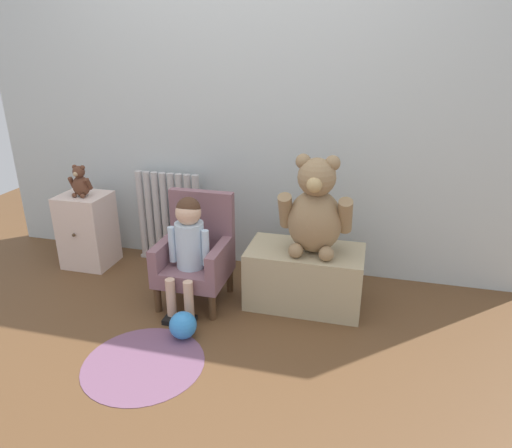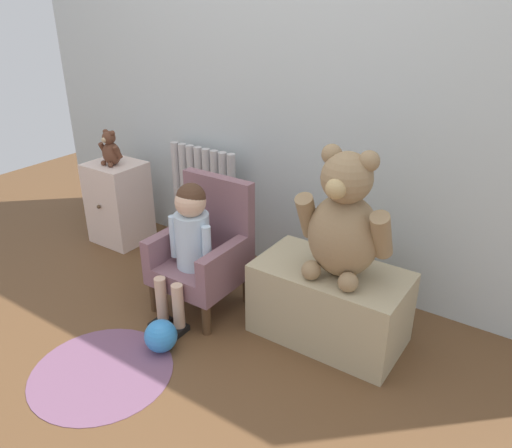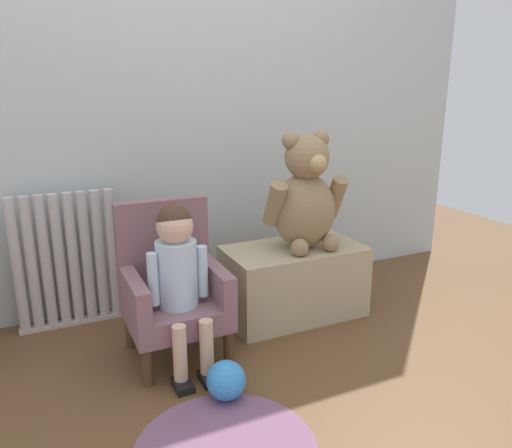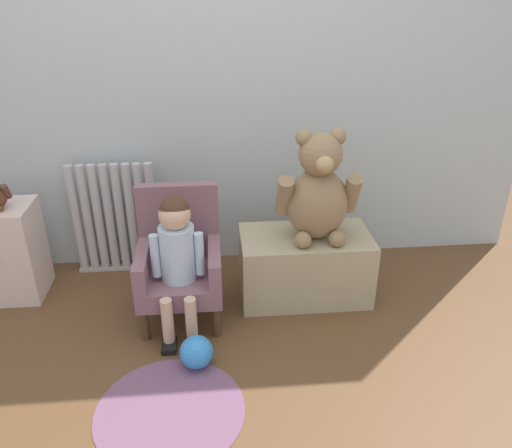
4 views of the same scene
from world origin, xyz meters
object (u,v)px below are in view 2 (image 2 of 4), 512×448
(child_figure, at_px, (189,234))
(toy_ball, at_px, (161,336))
(radiator, at_px, (204,201))
(low_bench, at_px, (329,303))
(floor_rug, at_px, (102,372))
(small_teddy_bear, at_px, (111,150))
(large_teddy_bear, at_px, (344,222))
(small_dresser, at_px, (119,203))
(child_armchair, at_px, (205,251))

(child_figure, relative_size, toy_ball, 4.58)
(radiator, height_order, low_bench, radiator)
(low_bench, xyz_separation_m, floor_rug, (-0.69, -0.79, -0.18))
(small_teddy_bear, bearing_deg, large_teddy_bear, -5.18)
(small_teddy_bear, bearing_deg, child_figure, -20.34)
(small_dresser, xyz_separation_m, child_figure, (0.93, -0.36, 0.18))
(small_dresser, relative_size, small_teddy_bear, 2.42)
(low_bench, xyz_separation_m, small_teddy_bear, (-1.58, 0.13, 0.44))
(radiator, bearing_deg, small_dresser, -158.93)
(toy_ball, bearing_deg, radiator, 117.73)
(child_figure, xyz_separation_m, large_teddy_bear, (0.71, 0.19, 0.17))
(small_dresser, relative_size, toy_ball, 3.49)
(radiator, distance_m, floor_rug, 1.25)
(child_figure, distance_m, toy_ball, 0.49)
(child_armchair, xyz_separation_m, small_teddy_bear, (-0.92, 0.23, 0.32))
(radiator, bearing_deg, floor_rug, -72.62)
(radiator, xyz_separation_m, low_bench, (1.05, -0.36, -0.15))
(child_figure, distance_m, low_bench, 0.74)
(radiator, xyz_separation_m, child_armchair, (0.39, -0.46, -0.03))
(large_teddy_bear, bearing_deg, toy_ball, -140.99)
(small_dresser, relative_size, large_teddy_bear, 0.91)
(small_teddy_bear, bearing_deg, radiator, 23.72)
(small_dresser, height_order, child_armchair, child_armchair)
(child_figure, bearing_deg, small_teddy_bear, 159.66)
(radiator, distance_m, large_teddy_bear, 1.20)
(small_dresser, relative_size, child_figure, 0.76)
(toy_ball, bearing_deg, floor_rug, -112.20)
(child_armchair, bearing_deg, low_bench, 8.40)
(small_teddy_bear, relative_size, floor_rug, 0.36)
(small_teddy_bear, distance_m, floor_rug, 1.43)
(child_armchair, distance_m, low_bench, 0.68)
(child_armchair, bearing_deg, floor_rug, -92.40)
(child_figure, relative_size, large_teddy_bear, 1.20)
(small_teddy_bear, bearing_deg, toy_ball, -33.40)
(low_bench, relative_size, small_teddy_bear, 3.16)
(radiator, distance_m, small_teddy_bear, 0.65)
(large_teddy_bear, height_order, small_teddy_bear, large_teddy_bear)
(large_teddy_bear, bearing_deg, small_dresser, 174.05)
(small_teddy_bear, bearing_deg, low_bench, -4.76)
(large_teddy_bear, bearing_deg, floor_rug, -133.64)
(radiator, height_order, floor_rug, radiator)
(child_armchair, bearing_deg, small_teddy_bear, 166.00)
(child_armchair, distance_m, large_teddy_bear, 0.78)
(low_bench, bearing_deg, child_armchair, -171.60)
(radiator, xyz_separation_m, small_dresser, (-0.54, -0.21, -0.07))
(small_dresser, bearing_deg, child_figure, -21.34)
(large_teddy_bear, bearing_deg, child_armchair, -173.41)
(small_dresser, bearing_deg, small_teddy_bear, -60.32)
(child_figure, relative_size, floor_rug, 1.13)
(small_dresser, height_order, floor_rug, small_dresser)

